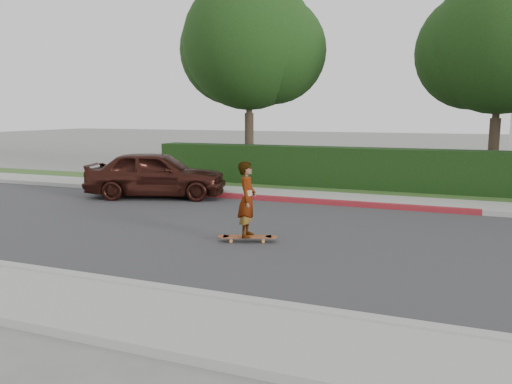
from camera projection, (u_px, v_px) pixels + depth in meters
ground at (437, 251)px, 9.87m from camera, size 120.00×120.00×0.00m
road at (437, 251)px, 9.87m from camera, size 60.00×8.00×0.01m
curb_near at (427, 330)px, 6.09m from camera, size 60.00×0.20×0.15m
sidewalk_near at (423, 366)px, 5.27m from camera, size 60.00×1.60×0.12m
curb_far at (442, 210)px, 13.63m from camera, size 60.00×0.20×0.15m
curb_red_section at (270, 198)px, 15.44m from camera, size 12.00×0.21×0.15m
sidewalk_far at (443, 205)px, 14.46m from camera, size 60.00×1.60×0.12m
planting_strip at (444, 197)px, 15.93m from camera, size 60.00×1.60×0.10m
hedge at (354, 169)px, 17.46m from camera, size 15.00×1.00×1.50m
flowering_shrub at (173, 174)px, 19.63m from camera, size 1.40×1.00×0.90m
tree_left at (250, 47)px, 19.74m from camera, size 5.99×5.21×8.00m
tree_center at (500, 47)px, 17.01m from camera, size 5.66×4.84×7.44m
skateboard at (247, 237)px, 10.51m from camera, size 1.27×0.67×0.12m
skateboarder at (247, 199)px, 10.39m from camera, size 0.48×0.64×1.58m
car_maroon at (156, 174)px, 16.02m from camera, size 4.77×3.08×1.51m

